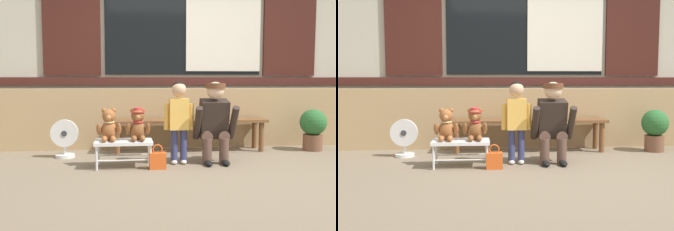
% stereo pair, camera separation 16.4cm
% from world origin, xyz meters
% --- Properties ---
extents(ground_plane, '(60.00, 60.00, 0.00)m').
position_xyz_m(ground_plane, '(0.00, 0.00, 0.00)').
color(ground_plane, '#756651').
extents(brick_low_wall, '(6.82, 0.25, 0.85)m').
position_xyz_m(brick_low_wall, '(0.00, 1.43, 0.42)').
color(brick_low_wall, tan).
rests_on(brick_low_wall, ground).
extents(shop_facade, '(6.96, 0.26, 3.26)m').
position_xyz_m(shop_facade, '(0.00, 1.94, 1.65)').
color(shop_facade, '#B7B2A3').
rests_on(shop_facade, ground).
extents(wooden_bench_long, '(2.10, 0.40, 0.44)m').
position_xyz_m(wooden_bench_long, '(-0.05, 1.06, 0.37)').
color(wooden_bench_long, brown).
rests_on(wooden_bench_long, ground).
extents(small_display_bench, '(0.64, 0.36, 0.30)m').
position_xyz_m(small_display_bench, '(-0.93, 0.21, 0.27)').
color(small_display_bench, silver).
rests_on(small_display_bench, ground).
extents(teddy_bear_plain, '(0.28, 0.26, 0.36)m').
position_xyz_m(teddy_bear_plain, '(-1.09, 0.21, 0.46)').
color(teddy_bear_plain, '#93562D').
rests_on(teddy_bear_plain, small_display_bench).
extents(teddy_bear_with_hat, '(0.28, 0.27, 0.36)m').
position_xyz_m(teddy_bear_with_hat, '(-0.77, 0.21, 0.47)').
color(teddy_bear_with_hat, brown).
rests_on(teddy_bear_with_hat, small_display_bench).
extents(child_standing, '(0.35, 0.18, 0.96)m').
position_xyz_m(child_standing, '(-0.30, 0.30, 0.59)').
color(child_standing, navy).
rests_on(child_standing, ground).
extents(adult_crouching, '(0.50, 0.49, 0.95)m').
position_xyz_m(adult_crouching, '(0.13, 0.31, 0.48)').
color(adult_crouching, brown).
rests_on(adult_crouching, ground).
extents(handbag_on_ground, '(0.18, 0.11, 0.27)m').
position_xyz_m(handbag_on_ground, '(-0.56, 0.07, 0.10)').
color(handbag_on_ground, '#DB561E').
rests_on(handbag_on_ground, ground).
extents(potted_plant, '(0.36, 0.36, 0.57)m').
position_xyz_m(potted_plant, '(1.66, 0.93, 0.32)').
color(potted_plant, brown).
rests_on(potted_plant, ground).
extents(floor_fan, '(0.34, 0.24, 0.48)m').
position_xyz_m(floor_fan, '(-1.66, 0.80, 0.24)').
color(floor_fan, silver).
rests_on(floor_fan, ground).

